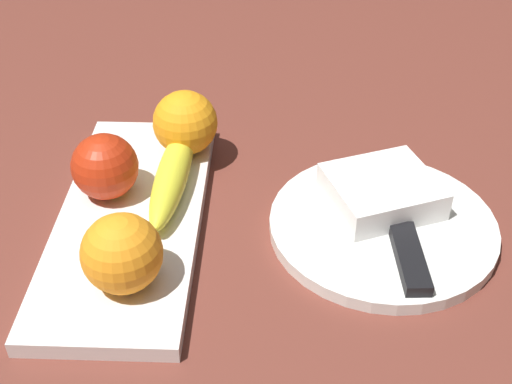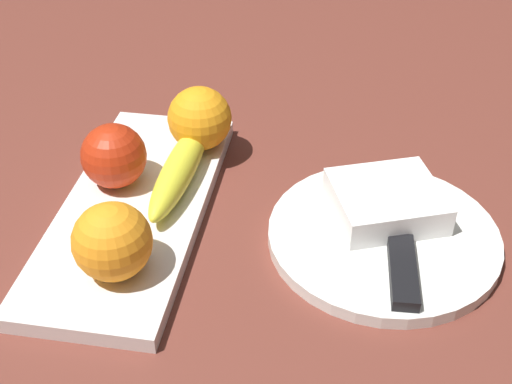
% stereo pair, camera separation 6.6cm
% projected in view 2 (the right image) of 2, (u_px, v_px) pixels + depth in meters
% --- Properties ---
extents(ground_plane, '(2.40, 2.40, 0.00)m').
position_uv_depth(ground_plane, '(143.00, 231.00, 0.69)').
color(ground_plane, brown).
extents(fruit_tray, '(0.34, 0.14, 0.02)m').
position_uv_depth(fruit_tray, '(135.00, 209.00, 0.70)').
color(fruit_tray, silver).
rests_on(fruit_tray, ground_plane).
extents(apple, '(0.07, 0.07, 0.07)m').
position_uv_depth(apple, '(114.00, 156.00, 0.71)').
color(apple, '#B82B11').
rests_on(apple, fruit_tray).
extents(banana, '(0.18, 0.04, 0.03)m').
position_uv_depth(banana, '(180.00, 167.00, 0.72)').
color(banana, yellow).
rests_on(banana, fruit_tray).
extents(orange_near_apple, '(0.07, 0.07, 0.07)m').
position_uv_depth(orange_near_apple, '(107.00, 241.00, 0.60)').
color(orange_near_apple, orange).
rests_on(orange_near_apple, fruit_tray).
extents(orange_near_banana, '(0.07, 0.07, 0.07)m').
position_uv_depth(orange_near_banana, '(200.00, 118.00, 0.76)').
color(orange_near_banana, orange).
rests_on(orange_near_banana, fruit_tray).
extents(dinner_plate, '(0.23, 0.23, 0.01)m').
position_uv_depth(dinner_plate, '(383.00, 237.00, 0.67)').
color(dinner_plate, white).
rests_on(dinner_plate, ground_plane).
extents(folded_napkin, '(0.13, 0.13, 0.03)m').
position_uv_depth(folded_napkin, '(386.00, 201.00, 0.68)').
color(folded_napkin, white).
rests_on(folded_napkin, dinner_plate).
extents(knife, '(0.18, 0.03, 0.01)m').
position_uv_depth(knife, '(402.00, 260.00, 0.63)').
color(knife, silver).
rests_on(knife, dinner_plate).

